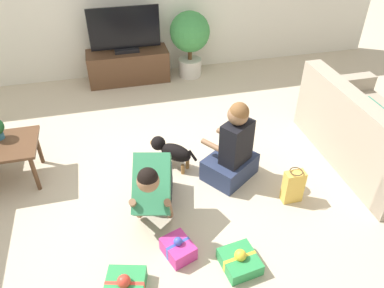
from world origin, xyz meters
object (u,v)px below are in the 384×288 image
object	(u,v)px
person_sitting	(233,151)
dog	(171,151)
sofa_right	(369,137)
gift_box_b	(125,287)
gift_box_c	(178,248)
gift_bag_a	(293,186)
gift_box_a	(240,261)
tv	(125,32)
potted_plant_back_right	(190,37)
person_kneeling	(154,186)
tv_console	(128,66)

from	to	relation	value
person_sitting	dog	xyz separation A→B (m)	(-0.58, 0.33, -0.13)
sofa_right	gift_box_b	xyz separation A→B (m)	(-2.79, -1.04, -0.22)
gift_box_c	gift_bag_a	size ratio (longest dim) A/B	0.89
gift_box_a	gift_box_b	xyz separation A→B (m)	(-0.94, -0.02, 0.00)
tv	potted_plant_back_right	size ratio (longest dim) A/B	1.01
potted_plant_back_right	dog	xyz separation A→B (m)	(-0.73, -2.14, -0.42)
dog	person_kneeling	bearing A→B (deg)	18.88
tv_console	gift_box_c	size ratio (longest dim) A/B	3.63
sofa_right	gift_box_c	size ratio (longest dim) A/B	5.37
sofa_right	gift_box_a	size ratio (longest dim) A/B	5.14
gift_box_a	person_kneeling	bearing A→B (deg)	127.04
gift_box_a	gift_box_b	distance (m)	0.94
dog	gift_box_c	world-z (taller)	dog
potted_plant_back_right	gift_box_b	size ratio (longest dim) A/B	2.54
potted_plant_back_right	gift_bag_a	size ratio (longest dim) A/B	2.70
potted_plant_back_right	person_kneeling	bearing A→B (deg)	-109.98
gift_box_a	gift_box_b	bearing A→B (deg)	-178.91
gift_box_a	gift_bag_a	distance (m)	0.98
sofa_right	gift_bag_a	bearing A→B (deg)	110.61
dog	gift_bag_a	size ratio (longest dim) A/B	1.20
tv_console	gift_box_b	bearing A→B (deg)	-96.79
person_sitting	gift_bag_a	xyz separation A→B (m)	(0.47, -0.47, -0.16)
tv_console	tv	world-z (taller)	tv
person_sitting	gift_box_b	xyz separation A→B (m)	(-1.23, -1.10, -0.27)
gift_bag_a	dog	bearing A→B (deg)	142.60
person_kneeling	gift_bag_a	distance (m)	1.35
dog	gift_box_b	bearing A→B (deg)	18.05
person_sitting	gift_box_b	bearing A→B (deg)	7.05
sofa_right	tv_console	xyz separation A→B (m)	(-2.36, 2.58, -0.06)
gift_box_c	person_sitting	bearing A→B (deg)	48.08
potted_plant_back_right	gift_bag_a	xyz separation A→B (m)	(0.32, -2.94, -0.45)
tv_console	person_sitting	distance (m)	2.65
gift_box_a	gift_bag_a	world-z (taller)	gift_bag_a
person_kneeling	gift_box_b	distance (m)	0.90
dog	person_sitting	bearing A→B (deg)	103.08
dog	gift_box_c	bearing A→B (deg)	33.97
dog	gift_box_a	distance (m)	1.45
tv	person_kneeling	size ratio (longest dim) A/B	1.21
gift_box_a	gift_box_c	bearing A→B (deg)	153.07
tv_console	tv	distance (m)	0.53
person_sitting	dog	distance (m)	0.68
dog	gift_box_b	distance (m)	1.58
person_kneeling	gift_box_b	world-z (taller)	person_kneeling
sofa_right	tv_console	distance (m)	3.50
sofa_right	dog	distance (m)	2.17
gift_box_a	gift_box_b	size ratio (longest dim) A/B	0.87
tv	potted_plant_back_right	world-z (taller)	tv
tv_console	dog	world-z (taller)	tv_console
potted_plant_back_right	tv_console	bearing A→B (deg)	176.99
gift_box_a	person_sitting	bearing A→B (deg)	74.87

